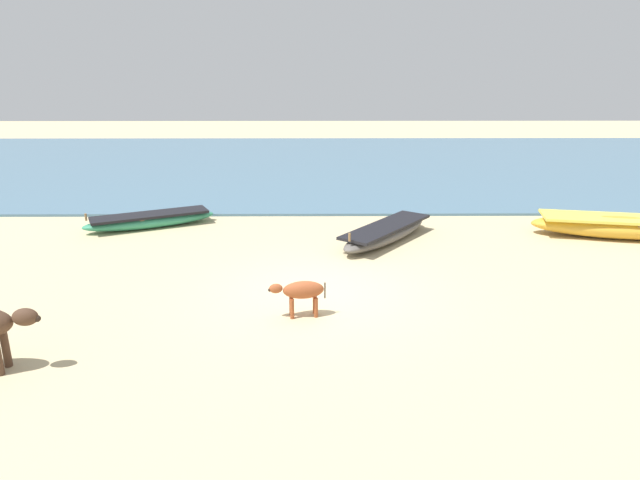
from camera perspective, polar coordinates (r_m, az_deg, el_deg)
ground at (r=11.25m, az=-0.09°, el=-5.46°), size 80.00×80.00×0.00m
sea_water at (r=26.86m, az=-0.32°, el=7.98°), size 60.00×20.00×0.08m
fishing_boat_1 at (r=16.88m, az=28.68°, el=1.25°), size 4.70×2.06×0.77m
fishing_boat_2 at (r=16.55m, az=-17.20°, el=2.02°), size 3.68×2.35×0.60m
fishing_boat_3 at (r=14.61m, az=6.89°, el=0.79°), size 3.01×3.58×0.64m
calf_far_rust at (r=10.03m, az=-1.95°, el=-5.35°), size 1.05×0.40×0.68m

